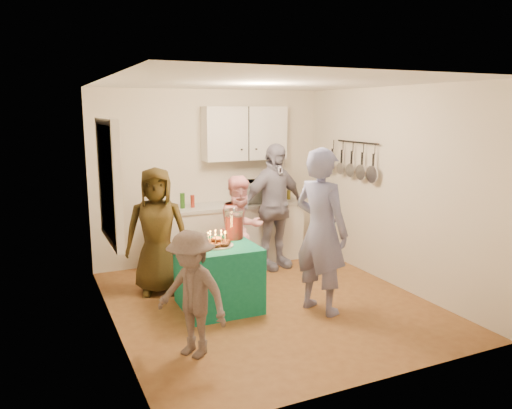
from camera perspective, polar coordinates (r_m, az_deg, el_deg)
name	(u,v)px	position (r m, az deg, el deg)	size (l,w,h in m)	color
floor	(268,302)	(6.17, 1.38, -11.11)	(4.00, 4.00, 0.00)	brown
ceiling	(269,82)	(5.74, 1.50, 13.77)	(4.00, 4.00, 0.00)	white
back_wall	(211,177)	(7.64, -5.18, 3.20)	(3.60, 3.60, 0.00)	silver
left_wall	(110,210)	(5.29, -16.36, -0.56)	(4.00, 4.00, 0.00)	silver
right_wall	(391,187)	(6.79, 15.22, 1.92)	(4.00, 4.00, 0.00)	silver
window_night	(107,181)	(5.55, -16.65, 2.55)	(0.04, 1.00, 1.20)	black
counter	(231,235)	(7.60, -2.88, -3.49)	(2.20, 0.58, 0.86)	white
countertop	(231,206)	(7.50, -2.91, -0.12)	(2.24, 0.62, 0.05)	beige
upper_cabinet	(245,133)	(7.63, -1.30, 8.13)	(1.30, 0.30, 0.80)	white
pot_rack	(356,160)	(7.25, 11.31, 5.02)	(0.12, 1.00, 0.60)	black
microwave	(258,191)	(7.65, 0.27, 1.53)	(0.59, 0.40, 0.33)	white
party_table	(218,277)	(5.91, -4.33, -8.21)	(0.85, 0.85, 0.76)	#127A5B
donut_cake	(217,238)	(5.74, -4.48, -3.89)	(0.38, 0.38, 0.18)	#381C0C
punch_jar	(234,225)	(6.04, -2.52, -2.35)	(0.22, 0.22, 0.34)	#AD110D
man_birthday	(321,231)	(5.70, 7.44, -3.04)	(0.69, 0.46, 1.90)	#7C81B4
woman_back_left	(157,231)	(6.39, -11.25, -2.99)	(0.79, 0.51, 1.61)	brown
woman_back_center	(241,230)	(6.64, -1.71, -2.93)	(0.71, 0.55, 1.46)	pink
woman_back_right	(274,207)	(7.25, 2.03, -0.24)	(1.08, 0.45, 1.83)	#18113A
child_near_left	(192,294)	(4.76, -7.34, -10.12)	(0.79, 0.45, 1.22)	#524441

